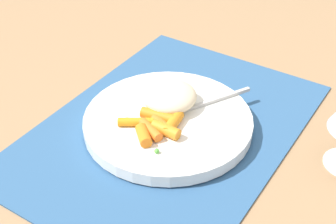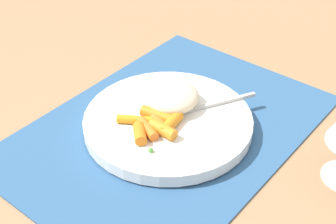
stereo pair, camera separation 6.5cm
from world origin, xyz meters
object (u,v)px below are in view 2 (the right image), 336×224
at_px(plate, 168,122).
at_px(rice_mound, 172,97).
at_px(carrot_portion, 155,125).
at_px(fork, 190,110).

bearing_deg(plate, rice_mound, -151.90).
relative_size(plate, rice_mound, 2.99).
relative_size(plate, carrot_portion, 2.68).
bearing_deg(rice_mound, plate, 28.10).
distance_m(plate, carrot_portion, 0.04).
xyz_separation_m(plate, rice_mound, (-0.03, -0.01, 0.03)).
bearing_deg(carrot_portion, plate, -175.08).
relative_size(rice_mound, carrot_portion, 0.90).
bearing_deg(plate, carrot_portion, 4.92).
bearing_deg(carrot_portion, fork, 167.65).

